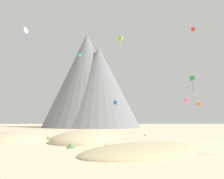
{
  "coord_description": "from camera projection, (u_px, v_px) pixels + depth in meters",
  "views": [
    {
      "loc": [
        -0.53,
        -31.02,
        3.68
      ],
      "look_at": [
        -0.72,
        48.61,
        14.48
      ],
      "focal_mm": 36.38,
      "sensor_mm": 36.0,
      "label": 1
    }
  ],
  "objects": [
    {
      "name": "kite_blue_low",
      "position": [
        116.0,
        103.0,
        74.92
      ],
      "size": [
        1.19,
        0.48,
        3.3
      ],
      "rotation": [
        0.0,
        0.0,
        2.43
      ],
      "color": "blue"
    },
    {
      "name": "ground_plane",
      "position": [
        117.0,
        148.0,
        30.24
      ],
      "size": [
        400.0,
        400.0,
        0.0
      ],
      "primitive_type": "plane",
      "color": "beige"
    },
    {
      "name": "kite_lime_high",
      "position": [
        121.0,
        38.0,
        90.55
      ],
      "size": [
        1.95,
        1.92,
        4.76
      ],
      "rotation": [
        0.0,
        0.0,
        1.07
      ],
      "color": "#8CD133"
    },
    {
      "name": "bush_low_patch",
      "position": [
        4.0,
        141.0,
        36.58
      ],
      "size": [
        2.94,
        2.94,
        0.57
      ],
      "primitive_type": "cone",
      "rotation": [
        0.0,
        0.0,
        4.09
      ],
      "color": "#477238",
      "rests_on": "ground_plane"
    },
    {
      "name": "dune_back_low",
      "position": [
        164.0,
        145.0,
        34.31
      ],
      "size": [
        29.17,
        29.52,
        2.06
      ],
      "primitive_type": "ellipsoid",
      "rotation": [
        0.0,
        0.0,
        2.32
      ],
      "color": "beige",
      "rests_on": "ground_plane"
    },
    {
      "name": "rock_massif",
      "position": [
        92.0,
        82.0,
        120.38
      ],
      "size": [
        65.9,
        62.46,
        50.97
      ],
      "color": "slate",
      "rests_on": "ground_plane"
    },
    {
      "name": "dune_foreground_right",
      "position": [
        87.0,
        142.0,
        38.34
      ],
      "size": [
        15.82,
        16.6,
        4.15
      ],
      "primitive_type": "ellipsoid",
      "rotation": [
        0.0,
        0.0,
        1.27
      ],
      "color": "#CCBA8E",
      "rests_on": "ground_plane"
    },
    {
      "name": "kite_green_mid",
      "position": [
        193.0,
        78.0,
        69.26
      ],
      "size": [
        1.73,
        1.65,
        4.49
      ],
      "rotation": [
        0.0,
        0.0,
        1.31
      ],
      "color": "green"
    },
    {
      "name": "bush_ridge_crest",
      "position": [
        71.0,
        145.0,
        30.09
      ],
      "size": [
        1.44,
        1.44,
        0.69
      ],
      "primitive_type": "cone",
      "rotation": [
        0.0,
        0.0,
        2.96
      ],
      "color": "#568442",
      "rests_on": "ground_plane"
    },
    {
      "name": "kite_cyan_high",
      "position": [
        80.0,
        56.0,
        90.8
      ],
      "size": [
        1.28,
        1.27,
        3.35
      ],
      "rotation": [
        0.0,
        0.0,
        5.13
      ],
      "color": "#33BCDB"
    },
    {
      "name": "kite_orange_low",
      "position": [
        199.0,
        104.0,
        70.76
      ],
      "size": [
        0.92,
        1.0,
        1.2
      ],
      "rotation": [
        0.0,
        0.0,
        0.07
      ],
      "color": "orange"
    },
    {
      "name": "dune_midground",
      "position": [
        13.0,
        140.0,
        41.53
      ],
      "size": [
        17.3,
        19.18,
        3.42
      ],
      "primitive_type": "ellipsoid",
      "rotation": [
        0.0,
        0.0,
        0.41
      ],
      "color": "#CCBA8E",
      "rests_on": "ground_plane"
    },
    {
      "name": "dune_foreground_left",
      "position": [
        145.0,
        153.0,
        25.78
      ],
      "size": [
        18.89,
        16.95,
        2.3
      ],
      "primitive_type": "ellipsoid",
      "rotation": [
        0.0,
        0.0,
        0.59
      ],
      "color": "#C6B284",
      "rests_on": "ground_plane"
    },
    {
      "name": "bush_far_left",
      "position": [
        49.0,
        138.0,
        43.65
      ],
      "size": [
        2.53,
        2.53,
        0.52
      ],
      "primitive_type": "cone",
      "rotation": [
        0.0,
        0.0,
        1.64
      ],
      "color": "#668C4C",
      "rests_on": "ground_plane"
    },
    {
      "name": "bush_far_right",
      "position": [
        58.0,
        141.0,
        37.98
      ],
      "size": [
        2.48,
        2.48,
        0.46
      ],
      "primitive_type": "cone",
      "rotation": [
        0.0,
        0.0,
        3.2
      ],
      "color": "#477238",
      "rests_on": "ground_plane"
    },
    {
      "name": "bush_mid_center",
      "position": [
        145.0,
        136.0,
        46.86
      ],
      "size": [
        2.01,
        2.01,
        0.8
      ],
      "primitive_type": "cone",
      "rotation": [
        0.0,
        0.0,
        2.77
      ],
      "color": "#668C4C",
      "rests_on": "ground_plane"
    },
    {
      "name": "kite_pink_low",
      "position": [
        188.0,
        101.0,
        78.76
      ],
      "size": [
        1.41,
        1.31,
        1.69
      ],
      "rotation": [
        0.0,
        0.0,
        1.6
      ],
      "color": "pink"
    },
    {
      "name": "kite_red_mid",
      "position": [
        194.0,
        29.0,
        55.28
      ],
      "size": [
        0.82,
        0.85,
        0.9
      ],
      "rotation": [
        0.0,
        0.0,
        6.12
      ],
      "color": "red"
    },
    {
      "name": "kite_white_high",
      "position": [
        27.0,
        30.0,
        72.51
      ],
      "size": [
        1.21,
        2.12,
        4.88
      ],
      "rotation": [
        0.0,
        0.0,
        1.25
      ],
      "color": "white"
    }
  ]
}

